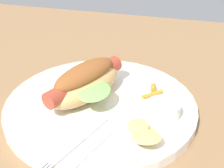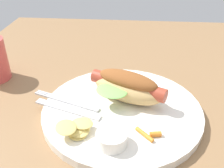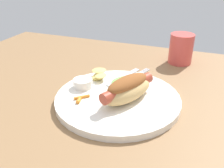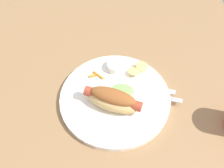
{
  "view_description": "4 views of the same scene",
  "coord_description": "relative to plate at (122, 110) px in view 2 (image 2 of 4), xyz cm",
  "views": [
    {
      "loc": [
        -10.81,
        43.31,
        31.35
      ],
      "look_at": [
        -0.06,
        0.91,
        5.38
      ],
      "focal_mm": 54.81,
      "sensor_mm": 36.0,
      "label": 1
    },
    {
      "loc": [
        -36.78,
        -0.57,
        30.35
      ],
      "look_at": [
        2.78,
        2.84,
        5.98
      ],
      "focal_mm": 40.78,
      "sensor_mm": 36.0,
      "label": 2
    },
    {
      "loc": [
        18.29,
        -46.78,
        30.99
      ],
      "look_at": [
        -0.12,
        2.1,
        3.86
      ],
      "focal_mm": 39.0,
      "sensor_mm": 36.0,
      "label": 3
    },
    {
      "loc": [
        40.94,
        -3.6,
        61.2
      ],
      "look_at": [
        0.36,
        0.15,
        5.51
      ],
      "focal_mm": 42.43,
      "sensor_mm": 36.0,
      "label": 4
    }
  ],
  "objects": [
    {
      "name": "plate",
      "position": [
        0.0,
        0.0,
        0.0
      ],
      "size": [
        29.9,
        29.9,
        1.6
      ],
      "primitive_type": "cylinder",
      "color": "white",
      "rests_on": "ground_plane"
    },
    {
      "name": "knife",
      "position": [
        -1.44,
        10.04,
        0.98
      ],
      "size": [
        5.68,
        13.22,
        0.36
      ],
      "primitive_type": "cube",
      "rotation": [
        0.0,
        0.0,
        1.24
      ],
      "color": "silver",
      "rests_on": "plate"
    },
    {
      "name": "carrot_garnish",
      "position": [
        -7.48,
        -4.78,
        1.18
      ],
      "size": [
        3.22,
        4.27,
        0.86
      ],
      "color": "orange",
      "rests_on": "plate"
    },
    {
      "name": "fork",
      "position": [
        0.69,
        10.61,
        1.0
      ],
      "size": [
        6.12,
        13.87,
        0.4
      ],
      "rotation": [
        0.0,
        0.0,
        1.22
      ],
      "color": "silver",
      "rests_on": "plate"
    },
    {
      "name": "chips_pile",
      "position": [
        -7.97,
        7.07,
        1.9
      ],
      "size": [
        5.66,
        6.64,
        2.13
      ],
      "color": "#E0C568",
      "rests_on": "plate"
    },
    {
      "name": "ground_plane",
      "position": [
        -1.81,
        -0.84,
        -1.7
      ],
      "size": [
        120.0,
        90.0,
        1.8
      ],
      "primitive_type": "cube",
      "color": "olive"
    },
    {
      "name": "sauce_ramekin",
      "position": [
        -9.78,
        1.14,
        1.91
      ],
      "size": [
        4.9,
        4.9,
        2.22
      ],
      "primitive_type": "cylinder",
      "color": "white",
      "rests_on": "plate"
    },
    {
      "name": "hot_dog",
      "position": [
        2.63,
        -1.18,
        3.8
      ],
      "size": [
        11.37,
        15.35,
        5.88
      ],
      "rotation": [
        0.0,
        0.0,
        1.13
      ],
      "color": "tan",
      "rests_on": "plate"
    }
  ]
}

